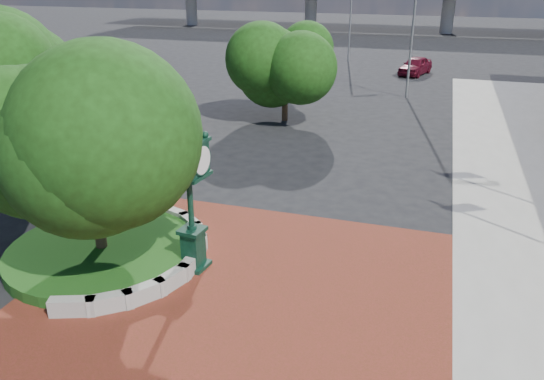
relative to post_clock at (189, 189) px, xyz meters
The scene contains 10 objects.
ground 3.29m from the post_clock, ahead, with size 200.00×200.00×0.00m, color black.
plaza 3.50m from the post_clock, 34.95° to the right, with size 12.00×12.00×0.04m, color maroon.
planter_wall 2.61m from the post_clock, 162.35° to the right, with size 2.96×6.77×0.54m.
grass_bed 4.06m from the post_clock, behind, with size 6.10×6.10×0.40m, color #184112.
tree_planter 3.34m from the post_clock, behind, with size 5.20×5.20×6.33m.
tree_street 17.86m from the post_clock, 96.98° to the left, with size 4.40×4.40×5.45m.
post_clock is the anchor object (origin of this frame).
parked_car 36.14m from the post_clock, 82.69° to the left, with size 1.83×4.55×1.55m, color #5A0C1E.
street_lamp_near 27.05m from the post_clock, 79.72° to the left, with size 2.20×0.45×9.82m.
street_lamp_far 41.28m from the post_clock, 92.90° to the left, with size 1.94×1.02×9.22m.
Camera 1 is at (4.89, -12.86, 8.82)m, focal length 35.00 mm.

